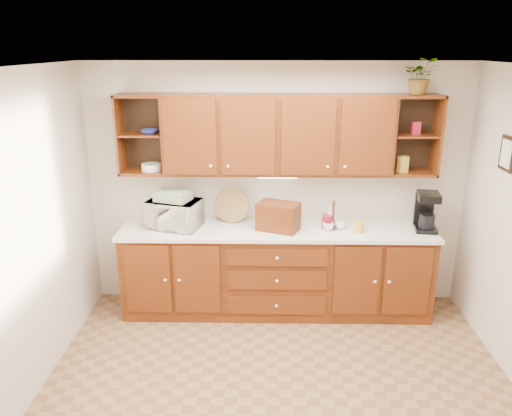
{
  "coord_description": "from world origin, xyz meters",
  "views": [
    {
      "loc": [
        -0.12,
        -3.39,
        2.75
      ],
      "look_at": [
        -0.21,
        1.15,
        1.26
      ],
      "focal_mm": 35.0,
      "sensor_mm": 36.0,
      "label": 1
    }
  ],
  "objects_px": {
    "microwave": "(174,214)",
    "coffee_maker": "(426,212)",
    "bread_box": "(278,217)",
    "potted_plant": "(421,76)"
  },
  "relations": [
    {
      "from": "potted_plant",
      "to": "bread_box",
      "type": "bearing_deg",
      "value": -174.03
    },
    {
      "from": "microwave",
      "to": "bread_box",
      "type": "xyz_separation_m",
      "value": [
        1.08,
        -0.06,
        -0.0
      ]
    },
    {
      "from": "bread_box",
      "to": "potted_plant",
      "type": "distance_m",
      "value": 1.93
    },
    {
      "from": "microwave",
      "to": "coffee_maker",
      "type": "height_order",
      "value": "coffee_maker"
    },
    {
      "from": "microwave",
      "to": "bread_box",
      "type": "bearing_deg",
      "value": 12.11
    },
    {
      "from": "microwave",
      "to": "coffee_maker",
      "type": "relative_size",
      "value": 1.33
    },
    {
      "from": "microwave",
      "to": "coffee_maker",
      "type": "bearing_deg",
      "value": 14.87
    },
    {
      "from": "microwave",
      "to": "bread_box",
      "type": "height_order",
      "value": "microwave"
    },
    {
      "from": "coffee_maker",
      "to": "bread_box",
      "type": "bearing_deg",
      "value": -169.82
    },
    {
      "from": "microwave",
      "to": "potted_plant",
      "type": "height_order",
      "value": "potted_plant"
    }
  ]
}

